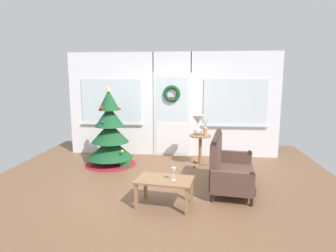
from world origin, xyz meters
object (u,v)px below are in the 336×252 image
at_px(christmas_tree, 110,137).
at_px(gift_box, 125,163).
at_px(wine_glass, 174,171).
at_px(table_lamp, 198,122).
at_px(settee_sofa, 227,168).
at_px(coffee_table, 165,183).
at_px(side_table, 200,144).
at_px(flower_vase, 205,130).

relative_size(christmas_tree, gift_box, 9.04).
bearing_deg(wine_glass, table_lamp, 80.63).
distance_m(christmas_tree, settee_sofa, 2.73).
distance_m(settee_sofa, gift_box, 2.32).
bearing_deg(coffee_table, gift_box, 120.54).
bearing_deg(gift_box, side_table, 11.73).
bearing_deg(settee_sofa, gift_box, 154.21).
bearing_deg(flower_vase, settee_sofa, -74.70).
bearing_deg(table_lamp, flower_vase, -32.01).
distance_m(flower_vase, wine_glass, 2.19).
xyz_separation_m(christmas_tree, settee_sofa, (2.45, -1.17, -0.27)).
xyz_separation_m(flower_vase, coffee_table, (-0.66, -2.07, -0.44)).
height_order(side_table, wine_glass, side_table).
height_order(settee_sofa, flower_vase, flower_vase).
bearing_deg(settee_sofa, table_lamp, 110.29).
distance_m(christmas_tree, flower_vase, 2.11).
xyz_separation_m(side_table, table_lamp, (-0.06, 0.04, 0.48)).
relative_size(settee_sofa, flower_vase, 4.21).
bearing_deg(side_table, gift_box, -168.27).
height_order(coffee_table, wine_glass, wine_glass).
bearing_deg(flower_vase, table_lamp, 147.99).
relative_size(flower_vase, gift_box, 1.79).
xyz_separation_m(christmas_tree, gift_box, (0.37, -0.17, -0.54)).
xyz_separation_m(settee_sofa, flower_vase, (-0.35, 1.28, 0.42)).
height_order(table_lamp, gift_box, table_lamp).
distance_m(table_lamp, coffee_table, 2.31).
xyz_separation_m(side_table, flower_vase, (0.10, -0.06, 0.31)).
bearing_deg(settee_sofa, side_table, 108.57).
bearing_deg(coffee_table, christmas_tree, 126.12).
xyz_separation_m(settee_sofa, wine_glass, (-0.88, -0.83, 0.19)).
bearing_deg(settee_sofa, christmas_tree, 154.43).
relative_size(wine_glass, gift_box, 1.00).
relative_size(side_table, gift_box, 3.49).
bearing_deg(table_lamp, coffee_table, -103.06).
bearing_deg(table_lamp, settee_sofa, -69.71).
bearing_deg(gift_box, settee_sofa, -25.79).
bearing_deg(settee_sofa, coffee_table, -141.95).
xyz_separation_m(table_lamp, flower_vase, (0.16, -0.10, -0.17)).
relative_size(side_table, coffee_table, 0.75).
xyz_separation_m(flower_vase, gift_box, (-1.73, -0.28, -0.70)).
relative_size(flower_vase, wine_glass, 1.79).
bearing_deg(table_lamp, christmas_tree, -173.88).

